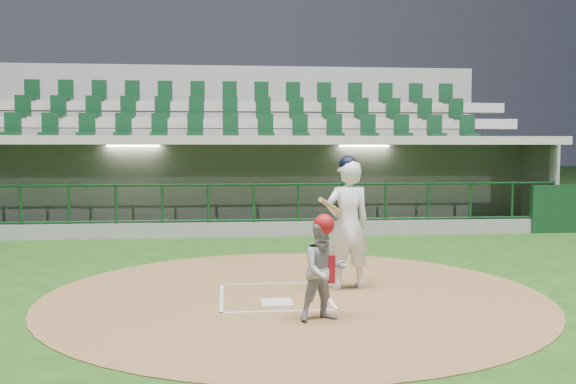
# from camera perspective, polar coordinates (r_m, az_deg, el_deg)

# --- Properties ---
(ground) EXTENTS (120.00, 120.00, 0.00)m
(ground) POSITION_cam_1_polar(r_m,az_deg,el_deg) (9.54, -1.36, -8.93)
(ground) COLOR #1C4112
(ground) RESTS_ON ground
(dirt_circle) EXTENTS (7.20, 7.20, 0.01)m
(dirt_circle) POSITION_cam_1_polar(r_m,az_deg,el_deg) (9.37, 0.59, -9.12)
(dirt_circle) COLOR brown
(dirt_circle) RESTS_ON ground
(home_plate) EXTENTS (0.43, 0.43, 0.02)m
(home_plate) POSITION_cam_1_polar(r_m,az_deg,el_deg) (8.86, -1.01, -9.80)
(home_plate) COLOR silver
(home_plate) RESTS_ON dirt_circle
(batter_box_chalk) EXTENTS (1.55, 1.80, 0.01)m
(batter_box_chalk) POSITION_cam_1_polar(r_m,az_deg,el_deg) (9.25, -1.22, -9.24)
(batter_box_chalk) COLOR silver
(batter_box_chalk) RESTS_ON ground
(dugout_structure) EXTENTS (16.40, 3.70, 3.00)m
(dugout_structure) POSITION_cam_1_polar(r_m,az_deg,el_deg) (17.15, -3.24, 0.06)
(dugout_structure) COLOR slate
(dugout_structure) RESTS_ON ground
(seating_deck) EXTENTS (17.00, 6.72, 5.15)m
(seating_deck) POSITION_cam_1_polar(r_m,az_deg,el_deg) (20.20, -3.74, 1.98)
(seating_deck) COLOR slate
(seating_deck) RESTS_ON ground
(batter) EXTENTS (0.93, 0.94, 2.00)m
(batter) POSITION_cam_1_polar(r_m,az_deg,el_deg) (9.63, 5.31, -2.75)
(batter) COLOR white
(batter) RESTS_ON dirt_circle
(catcher) EXTENTS (0.71, 0.62, 1.31)m
(catcher) POSITION_cam_1_polar(r_m,az_deg,el_deg) (7.91, 3.20, -6.79)
(catcher) COLOR #939398
(catcher) RESTS_ON dirt_circle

